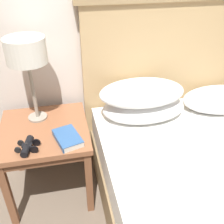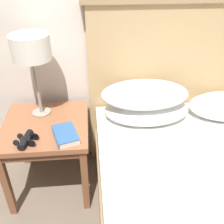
% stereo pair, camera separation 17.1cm
% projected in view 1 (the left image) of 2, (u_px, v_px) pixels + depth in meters
% --- Properties ---
extents(nightstand, '(0.58, 0.58, 0.56)m').
position_uv_depth(nightstand, '(45.00, 137.00, 1.77)').
color(nightstand, brown).
rests_on(nightstand, ground_plane).
extents(bed, '(1.47, 2.05, 1.32)m').
position_uv_depth(bed, '(222.00, 200.00, 1.55)').
color(bed, olive).
rests_on(bed, ground_plane).
extents(table_lamp, '(0.25, 0.25, 0.57)m').
position_uv_depth(table_lamp, '(26.00, 53.00, 1.58)').
color(table_lamp, gray).
rests_on(table_lamp, nightstand).
extents(book_on_nightstand, '(0.19, 0.24, 0.04)m').
position_uv_depth(book_on_nightstand, '(67.00, 138.00, 1.61)').
color(book_on_nightstand, silver).
rests_on(book_on_nightstand, nightstand).
extents(binoculars_pair, '(0.15, 0.16, 0.05)m').
position_uv_depth(binoculars_pair, '(27.00, 146.00, 1.54)').
color(binoculars_pair, black).
rests_on(binoculars_pair, nightstand).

